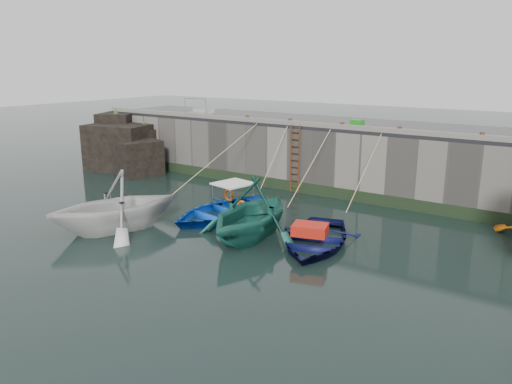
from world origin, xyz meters
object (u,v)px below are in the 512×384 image
Objects in this scene: bollard_a at (247,118)px; ladder at (295,159)px; boat_near_blacktrim at (251,237)px; bollard_b at (290,122)px; bollard_c at (342,125)px; boat_near_blue at (224,217)px; bollard_d at (400,130)px; boat_near_white at (116,230)px; fish_crate at (357,123)px; bollard_e at (482,136)px; boat_near_navy at (314,244)px.

ladder is at bearing -6.38° from bollard_a.
ladder reaches higher than boat_near_blacktrim.
bollard_c is at bearing 0.00° from bollard_b.
bollard_c is at bearing 76.72° from boat_near_blue.
bollard_d is (5.30, 0.00, 0.00)m from bollard_b.
boat_near_white is 9.54m from bollard_a.
fish_crate is at bearing 78.60° from boat_near_blue.
bollard_a is (-3.00, 0.34, 1.71)m from ladder.
bollard_c is at bearing 180.00° from bollard_d.
bollard_e is (10.59, 8.94, 3.30)m from boat_near_white.
bollard_c is at bearing 180.00° from bollard_e.
boat_near_blacktrim reaches higher than boat_near_blue.
ladder is 11.43× the size of bollard_b.
bollard_d is (2.81, 6.77, 3.30)m from boat_near_blacktrim.
boat_near_white is 1.08× the size of boat_near_navy.
boat_near_navy is (4.47, -0.72, 0.00)m from boat_near_blue.
bollard_a is 7.80m from bollard_d.
bollard_a is at bearing 180.00° from bollard_c.
boat_near_navy is at bearing -95.65° from bollard_d.
boat_near_blacktrim is at bearing -69.78° from bollard_b.
ladder is at bearing 94.70° from boat_near_white.
boat_near_navy is 8.13m from fish_crate.
bollard_c is (2.70, 0.00, 0.00)m from bollard_b.
bollard_a is 1.00× the size of bollard_b.
bollard_a is at bearing 122.74° from boat_near_navy.
bollard_b reaches higher than boat_near_blacktrim.
boat_near_white is 17.07× the size of bollard_c.
boat_near_navy is at bearing 2.19° from boat_near_blue.
fish_crate is 1.92× the size of bollard_c.
bollard_c is 2.60m from bollard_d.
boat_near_white is 10.67m from bollard_c.
boat_near_blue is at bearing 142.07° from boat_near_blacktrim.
bollard_a and bollard_e have the same top height.
bollard_d is (7.39, 8.94, 3.30)m from boat_near_white.
bollard_a is 5.20m from bollard_c.
fish_crate is at bearing 155.48° from bollard_d.
ladder is at bearing 98.17° from boat_near_blue.
ladder is 0.68× the size of boat_near_blacktrim.
bollard_e is (8.50, 0.00, 0.00)m from bollard_b.
fish_crate is 1.92× the size of bollard_a.
boat_near_blue is 10.43m from bollard_e.
bollard_b is (2.09, 8.94, 3.30)m from boat_near_white.
fish_crate is 1.92× the size of bollard_e.
boat_near_white is 5.08m from boat_near_blacktrim.
bollard_d reaches higher than ladder.
boat_near_white is at bearing -112.08° from boat_near_blue.
bollard_b is at bearing 102.99° from boat_near_blacktrim.
boat_near_navy is at bearing -52.59° from bollard_b.
boat_near_white reaches higher than boat_near_blacktrim.
bollard_b reaches higher than boat_near_white.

